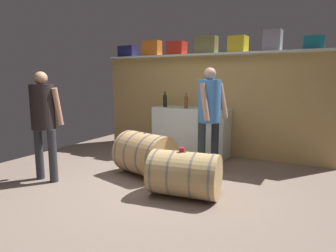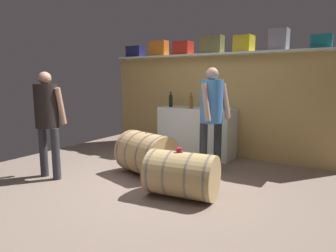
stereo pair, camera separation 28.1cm
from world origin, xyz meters
TOP-DOWN VIEW (x-y plane):
  - ground_plane at (0.00, 0.60)m, footprint 5.91×8.03m
  - back_wall_panel at (0.00, 2.42)m, footprint 4.71×0.10m
  - high_shelf_board at (0.00, 2.27)m, footprint 4.34×0.40m
  - toolcase_navy at (-1.85, 2.27)m, footprint 0.38×0.23m
  - toolcase_orange at (-1.21, 2.27)m, footprint 0.40×0.20m
  - toolcase_red at (-0.63, 2.27)m, footprint 0.35×0.30m
  - toolcase_olive at (0.00, 2.27)m, footprint 0.42×0.23m
  - toolcase_yellow at (0.62, 2.27)m, footprint 0.32×0.31m
  - toolcase_grey at (1.21, 2.27)m, footprint 0.29×0.28m
  - toolcase_teal at (1.85, 2.27)m, footprint 0.31×0.22m
  - work_cabinet at (-0.21, 2.09)m, footprint 1.49×0.53m
  - wine_bottle_dark at (-0.75, 2.00)m, footprint 0.08×0.08m
  - wine_bottle_amber at (-0.24, 1.92)m, footprint 0.07×0.07m
  - wine_glass at (0.03, 2.10)m, footprint 0.08×0.08m
  - wine_barrel_near at (0.60, 0.13)m, footprint 0.95×0.70m
  - wine_barrel_far at (-0.32, 0.61)m, footprint 0.97×0.84m
  - tasting_cup at (0.56, 0.13)m, footprint 0.07×0.07m
  - winemaker_pouring at (0.49, 1.25)m, footprint 0.47×0.53m
  - visitor_tasting at (-1.47, -0.30)m, footprint 0.47×0.37m

SIDE VIEW (x-z plane):
  - ground_plane at x=0.00m, z-range -0.02..0.00m
  - wine_barrel_near at x=0.60m, z-range 0.00..0.59m
  - wine_barrel_far at x=-0.32m, z-range 0.00..0.67m
  - work_cabinet at x=-0.21m, z-range 0.00..0.94m
  - tasting_cup at x=0.56m, z-range 0.59..0.64m
  - back_wall_panel at x=0.00m, z-range 0.00..1.93m
  - visitor_tasting at x=-1.47m, z-range 0.18..1.78m
  - winemaker_pouring at x=0.49m, z-range 0.19..1.86m
  - wine_glass at x=0.03m, z-range 0.97..1.12m
  - wine_bottle_amber at x=-0.24m, z-range 0.92..1.22m
  - wine_bottle_dark at x=-0.75m, z-range 0.92..1.23m
  - high_shelf_board at x=0.00m, z-range 1.93..1.96m
  - toolcase_teal at x=1.85m, z-range 1.96..2.18m
  - toolcase_navy at x=-1.85m, z-range 1.96..2.20m
  - toolcase_red at x=-0.63m, z-range 1.96..2.22m
  - toolcase_yellow at x=0.62m, z-range 1.96..2.25m
  - toolcase_orange at x=-1.21m, z-range 1.96..2.27m
  - toolcase_olive at x=0.00m, z-range 1.96..2.29m
  - toolcase_grey at x=1.21m, z-range 1.96..2.31m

